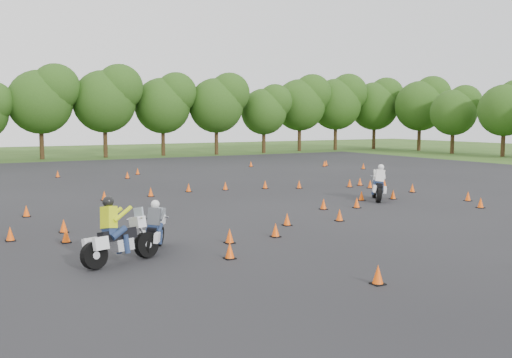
% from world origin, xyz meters
% --- Properties ---
extents(ground, '(140.00, 140.00, 0.00)m').
position_xyz_m(ground, '(0.00, 0.00, 0.00)').
color(ground, '#2D5119').
rests_on(ground, ground).
extents(asphalt_pad, '(62.00, 62.00, 0.00)m').
position_xyz_m(asphalt_pad, '(0.00, 6.00, 0.01)').
color(asphalt_pad, black).
rests_on(asphalt_pad, ground).
extents(treeline, '(87.24, 32.10, 10.26)m').
position_xyz_m(treeline, '(1.82, 35.22, 4.62)').
color(treeline, '#254714').
rests_on(treeline, ground).
extents(traffic_cones, '(36.59, 32.64, 0.45)m').
position_xyz_m(traffic_cones, '(0.03, 6.32, 0.23)').
color(traffic_cones, '#FF540A').
rests_on(traffic_cones, asphalt_pad).
extents(rider_grey, '(1.60, 2.03, 1.55)m').
position_xyz_m(rider_grey, '(-7.21, -2.52, 0.78)').
color(rider_grey, '#43464B').
rests_on(rider_grey, ground).
extents(rider_yellow, '(2.51, 1.48, 1.85)m').
position_xyz_m(rider_yellow, '(-8.45, -3.57, 0.93)').
color(rider_yellow, '#BED012').
rests_on(rider_yellow, ground).
extents(rider_white, '(1.90, 2.28, 1.77)m').
position_xyz_m(rider_white, '(5.81, 2.42, 0.89)').
color(rider_white, white).
rests_on(rider_white, ground).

